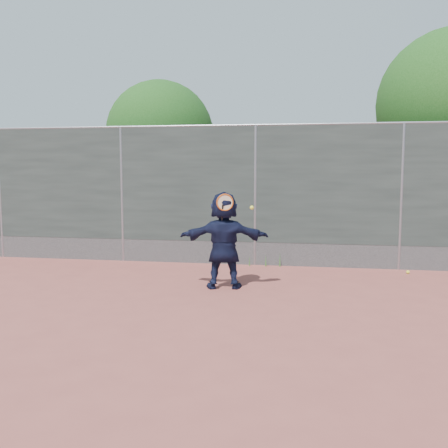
# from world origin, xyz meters

# --- Properties ---
(ground) EXTENTS (80.00, 80.00, 0.00)m
(ground) POSITION_xyz_m (0.00, 0.00, 0.00)
(ground) COLOR #9E4C42
(ground) RESTS_ON ground
(player) EXTENTS (1.63, 0.73, 1.69)m
(player) POSITION_xyz_m (-0.31, 1.33, 0.85)
(player) COLOR #121732
(player) RESTS_ON ground
(ball_ground) EXTENTS (0.07, 0.07, 0.07)m
(ball_ground) POSITION_xyz_m (3.11, 3.08, 0.03)
(ball_ground) COLOR #F8F437
(ball_ground) RESTS_ON ground
(fence) EXTENTS (20.00, 0.06, 3.03)m
(fence) POSITION_xyz_m (-0.00, 3.50, 1.58)
(fence) COLOR #38423D
(fence) RESTS_ON ground
(swing_action) EXTENTS (0.62, 0.17, 0.51)m
(swing_action) POSITION_xyz_m (-0.22, 1.14, 1.49)
(swing_action) COLOR #C04D12
(swing_action) RESTS_ON ground
(tree_left) EXTENTS (3.15, 3.00, 4.53)m
(tree_left) POSITION_xyz_m (-2.85, 6.55, 2.94)
(tree_left) COLOR #382314
(tree_left) RESTS_ON ground
(weed_clump) EXTENTS (0.68, 0.07, 0.30)m
(weed_clump) POSITION_xyz_m (0.29, 3.38, 0.13)
(weed_clump) COLOR #387226
(weed_clump) RESTS_ON ground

